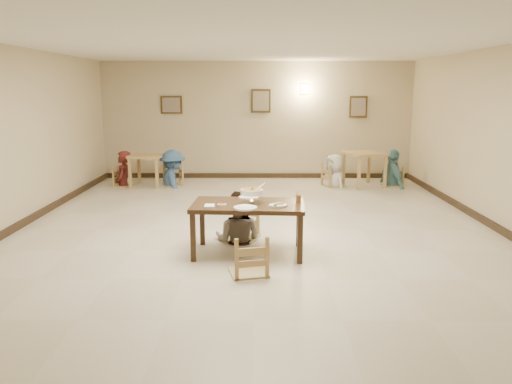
{
  "coord_description": "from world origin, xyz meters",
  "views": [
    {
      "loc": [
        0.05,
        -8.01,
        2.29
      ],
      "look_at": [
        0.01,
        -0.64,
        0.77
      ],
      "focal_mm": 35.0,
      "sensor_mm": 36.0,
      "label": 1
    }
  ],
  "objects_px": {
    "chair_near": "(248,236)",
    "main_table": "(248,209)",
    "bg_chair_lr": "(173,166)",
    "bg_diner_d": "(394,149)",
    "bg_table_left": "(147,160)",
    "bg_chair_rl": "(334,165)",
    "curry_warmer": "(252,192)",
    "main_diner": "(238,191)",
    "chair_far": "(241,207)",
    "bg_table_right": "(365,158)",
    "bg_diner_b": "(172,150)",
    "bg_diner_a": "(122,151)",
    "bg_chair_ll": "(123,168)",
    "bg_diner_c": "(335,154)",
    "drink_glass": "(298,198)",
    "bg_chair_rr": "(393,168)"
  },
  "relations": [
    {
      "from": "bg_chair_rr",
      "to": "bg_diner_c",
      "type": "bearing_deg",
      "value": -108.33
    },
    {
      "from": "bg_chair_lr",
      "to": "bg_diner_a",
      "type": "xyz_separation_m",
      "value": [
        -1.19,
        -0.07,
        0.38
      ]
    },
    {
      "from": "bg_table_left",
      "to": "bg_diner_b",
      "type": "distance_m",
      "value": 0.65
    },
    {
      "from": "drink_glass",
      "to": "bg_table_left",
      "type": "height_order",
      "value": "drink_glass"
    },
    {
      "from": "bg_table_right",
      "to": "bg_chair_rl",
      "type": "distance_m",
      "value": 0.73
    },
    {
      "from": "chair_near",
      "to": "bg_chair_rr",
      "type": "bearing_deg",
      "value": -132.78
    },
    {
      "from": "chair_far",
      "to": "bg_diner_a",
      "type": "xyz_separation_m",
      "value": [
        -2.99,
        4.3,
        0.34
      ]
    },
    {
      "from": "chair_near",
      "to": "bg_chair_lr",
      "type": "bearing_deg",
      "value": -84.72
    },
    {
      "from": "bg_chair_lr",
      "to": "bg_diner_b",
      "type": "height_order",
      "value": "bg_diner_b"
    },
    {
      "from": "chair_far",
      "to": "chair_near",
      "type": "height_order",
      "value": "chair_far"
    },
    {
      "from": "chair_far",
      "to": "bg_chair_rl",
      "type": "distance_m",
      "value": 4.81
    },
    {
      "from": "main_diner",
      "to": "bg_diner_d",
      "type": "xyz_separation_m",
      "value": [
        3.55,
        4.49,
        0.11
      ]
    },
    {
      "from": "chair_far",
      "to": "bg_table_right",
      "type": "distance_m",
      "value": 5.13
    },
    {
      "from": "bg_table_left",
      "to": "bg_chair_lr",
      "type": "bearing_deg",
      "value": 6.14
    },
    {
      "from": "main_table",
      "to": "bg_diner_c",
      "type": "relative_size",
      "value": 1.04
    },
    {
      "from": "bg_table_left",
      "to": "bg_chair_rl",
      "type": "height_order",
      "value": "bg_chair_rl"
    },
    {
      "from": "chair_near",
      "to": "drink_glass",
      "type": "xyz_separation_m",
      "value": [
        0.69,
        0.81,
        0.31
      ]
    },
    {
      "from": "chair_far",
      "to": "bg_table_right",
      "type": "bearing_deg",
      "value": 75.3
    },
    {
      "from": "chair_near",
      "to": "main_diner",
      "type": "distance_m",
      "value": 1.44
    },
    {
      "from": "main_diner",
      "to": "bg_chair_rr",
      "type": "xyz_separation_m",
      "value": [
        3.55,
        4.49,
        -0.35
      ]
    },
    {
      "from": "main_table",
      "to": "bg_diner_d",
      "type": "height_order",
      "value": "bg_diner_d"
    },
    {
      "from": "bg_diner_a",
      "to": "bg_diner_d",
      "type": "distance_m",
      "value": 6.5
    },
    {
      "from": "drink_glass",
      "to": "bg_diner_b",
      "type": "xyz_separation_m",
      "value": [
        -2.63,
        5.07,
        0.07
      ]
    },
    {
      "from": "bg_diner_c",
      "to": "chair_far",
      "type": "bearing_deg",
      "value": -53.95
    },
    {
      "from": "bg_table_left",
      "to": "bg_diner_d",
      "type": "distance_m",
      "value": 5.91
    },
    {
      "from": "bg_table_right",
      "to": "bg_chair_rr",
      "type": "bearing_deg",
      "value": 6.06
    },
    {
      "from": "bg_chair_ll",
      "to": "bg_diner_b",
      "type": "height_order",
      "value": "bg_diner_b"
    },
    {
      "from": "main_diner",
      "to": "bg_table_left",
      "type": "relative_size",
      "value": 1.87
    },
    {
      "from": "bg_chair_rl",
      "to": "bg_diner_d",
      "type": "bearing_deg",
      "value": -109.04
    },
    {
      "from": "bg_chair_lr",
      "to": "bg_diner_d",
      "type": "xyz_separation_m",
      "value": [
        5.31,
        0.0,
        0.42
      ]
    },
    {
      "from": "bg_diner_c",
      "to": "bg_chair_rl",
      "type": "bearing_deg",
      "value": -28.21
    },
    {
      "from": "bg_table_right",
      "to": "main_diner",
      "type": "bearing_deg",
      "value": -122.8
    },
    {
      "from": "chair_near",
      "to": "main_table",
      "type": "bearing_deg",
      "value": -101.83
    },
    {
      "from": "bg_diner_b",
      "to": "bg_diner_d",
      "type": "distance_m",
      "value": 5.31
    },
    {
      "from": "bg_diner_b",
      "to": "bg_diner_a",
      "type": "bearing_deg",
      "value": 65.39
    },
    {
      "from": "bg_table_right",
      "to": "bg_diner_a",
      "type": "relative_size",
      "value": 0.62
    },
    {
      "from": "bg_diner_d",
      "to": "bg_chair_lr",
      "type": "bearing_deg",
      "value": 75.68
    },
    {
      "from": "chair_near",
      "to": "curry_warmer",
      "type": "bearing_deg",
      "value": -105.3
    },
    {
      "from": "chair_near",
      "to": "bg_chair_ll",
      "type": "distance_m",
      "value": 6.6
    },
    {
      "from": "bg_chair_lr",
      "to": "bg_diner_d",
      "type": "bearing_deg",
      "value": 70.35
    },
    {
      "from": "main_table",
      "to": "chair_near",
      "type": "distance_m",
      "value": 0.8
    },
    {
      "from": "drink_glass",
      "to": "bg_chair_lr",
      "type": "bearing_deg",
      "value": 117.47
    },
    {
      "from": "bg_chair_lr",
      "to": "bg_table_right",
      "type": "bearing_deg",
      "value": 69.42
    },
    {
      "from": "drink_glass",
      "to": "bg_chair_ll",
      "type": "distance_m",
      "value": 6.3
    },
    {
      "from": "main_diner",
      "to": "bg_chair_lr",
      "type": "xyz_separation_m",
      "value": [
        -1.76,
        4.48,
        -0.31
      ]
    },
    {
      "from": "curry_warmer",
      "to": "bg_chair_lr",
      "type": "height_order",
      "value": "curry_warmer"
    },
    {
      "from": "bg_table_right",
      "to": "drink_glass",
      "type": "bearing_deg",
      "value": -111.51
    },
    {
      "from": "bg_diner_d",
      "to": "bg_diner_c",
      "type": "bearing_deg",
      "value": 77.3
    },
    {
      "from": "main_table",
      "to": "bg_diner_b",
      "type": "xyz_separation_m",
      "value": [
        -1.93,
        5.09,
        0.22
      ]
    },
    {
      "from": "bg_diner_b",
      "to": "bg_table_left",
      "type": "bearing_deg",
      "value": 68.18
    }
  ]
}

